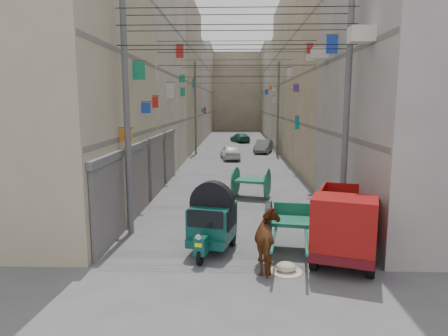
{
  "coord_description": "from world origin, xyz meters",
  "views": [
    {
      "loc": [
        0.05,
        -7.17,
        4.4
      ],
      "look_at": [
        -0.4,
        6.5,
        2.21
      ],
      "focal_mm": 32.0,
      "sensor_mm": 36.0,
      "label": 1
    }
  ],
  "objects_px": {
    "auto_rickshaw": "(212,220)",
    "distant_car_green": "(240,138)",
    "distant_car_grey": "(263,146)",
    "tonga_cart": "(291,226)",
    "second_cart": "(251,182)",
    "horse": "(270,241)",
    "distant_car_white": "(230,152)",
    "mini_truck": "(345,229)",
    "feed_sack": "(286,267)"
  },
  "relations": [
    {
      "from": "distant_car_green",
      "to": "mini_truck",
      "type": "bearing_deg",
      "value": 74.74
    },
    {
      "from": "feed_sack",
      "to": "distant_car_grey",
      "type": "bearing_deg",
      "value": 87.59
    },
    {
      "from": "mini_truck",
      "to": "feed_sack",
      "type": "bearing_deg",
      "value": -139.43
    },
    {
      "from": "tonga_cart",
      "to": "horse",
      "type": "xyz_separation_m",
      "value": [
        -0.74,
        -1.37,
        -0.02
      ]
    },
    {
      "from": "mini_truck",
      "to": "horse",
      "type": "relative_size",
      "value": 2.22
    },
    {
      "from": "auto_rickshaw",
      "to": "tonga_cart",
      "type": "distance_m",
      "value": 2.39
    },
    {
      "from": "mini_truck",
      "to": "feed_sack",
      "type": "distance_m",
      "value": 2.02
    },
    {
      "from": "second_cart",
      "to": "feed_sack",
      "type": "xyz_separation_m",
      "value": [
        0.63,
        -8.47,
        -0.63
      ]
    },
    {
      "from": "auto_rickshaw",
      "to": "distant_car_grey",
      "type": "xyz_separation_m",
      "value": [
        3.17,
        24.87,
        -0.36
      ]
    },
    {
      "from": "distant_car_green",
      "to": "distant_car_grey",
      "type": "bearing_deg",
      "value": 81.96
    },
    {
      "from": "horse",
      "to": "distant_car_white",
      "type": "bearing_deg",
      "value": -89.66
    },
    {
      "from": "auto_rickshaw",
      "to": "mini_truck",
      "type": "relative_size",
      "value": 0.6
    },
    {
      "from": "horse",
      "to": "distant_car_grey",
      "type": "relative_size",
      "value": 0.49
    },
    {
      "from": "horse",
      "to": "distant_car_green",
      "type": "xyz_separation_m",
      "value": [
        -0.53,
        36.37,
        -0.23
      ]
    },
    {
      "from": "second_cart",
      "to": "distant_car_white",
      "type": "relative_size",
      "value": 0.56
    },
    {
      "from": "feed_sack",
      "to": "distant_car_white",
      "type": "relative_size",
      "value": 0.16
    },
    {
      "from": "tonga_cart",
      "to": "feed_sack",
      "type": "relative_size",
      "value": 6.35
    },
    {
      "from": "auto_rickshaw",
      "to": "feed_sack",
      "type": "bearing_deg",
      "value": -23.95
    },
    {
      "from": "feed_sack",
      "to": "horse",
      "type": "bearing_deg",
      "value": 152.52
    },
    {
      "from": "auto_rickshaw",
      "to": "tonga_cart",
      "type": "bearing_deg",
      "value": 14.05
    },
    {
      "from": "auto_rickshaw",
      "to": "horse",
      "type": "xyz_separation_m",
      "value": [
        1.64,
        -1.3,
        -0.2
      ]
    },
    {
      "from": "auto_rickshaw",
      "to": "distant_car_green",
      "type": "distance_m",
      "value": 35.09
    },
    {
      "from": "horse",
      "to": "distant_car_grey",
      "type": "xyz_separation_m",
      "value": [
        1.53,
        26.17,
        -0.16
      ]
    },
    {
      "from": "auto_rickshaw",
      "to": "mini_truck",
      "type": "bearing_deg",
      "value": 0.05
    },
    {
      "from": "horse",
      "to": "distant_car_white",
      "type": "relative_size",
      "value": 0.52
    },
    {
      "from": "distant_car_grey",
      "to": "tonga_cart",
      "type": "bearing_deg",
      "value": -78.89
    },
    {
      "from": "horse",
      "to": "mini_truck",
      "type": "bearing_deg",
      "value": -170.79
    },
    {
      "from": "second_cart",
      "to": "distant_car_green",
      "type": "bearing_deg",
      "value": 106.45
    },
    {
      "from": "distant_car_white",
      "to": "distant_car_green",
      "type": "relative_size",
      "value": 0.95
    },
    {
      "from": "auto_rickshaw",
      "to": "tonga_cart",
      "type": "xyz_separation_m",
      "value": [
        2.38,
        0.07,
        -0.18
      ]
    },
    {
      "from": "auto_rickshaw",
      "to": "distant_car_green",
      "type": "relative_size",
      "value": 0.65
    },
    {
      "from": "horse",
      "to": "distant_car_white",
      "type": "xyz_separation_m",
      "value": [
        -1.43,
        21.62,
        -0.16
      ]
    },
    {
      "from": "auto_rickshaw",
      "to": "feed_sack",
      "type": "height_order",
      "value": "auto_rickshaw"
    },
    {
      "from": "tonga_cart",
      "to": "second_cart",
      "type": "xyz_separation_m",
      "value": [
        -0.96,
        6.89,
        -0.01
      ]
    },
    {
      "from": "tonga_cart",
      "to": "mini_truck",
      "type": "xyz_separation_m",
      "value": [
        1.37,
        -0.89,
        0.21
      ]
    },
    {
      "from": "horse",
      "to": "second_cart",
      "type": "bearing_deg",
      "value": -91.96
    },
    {
      "from": "second_cart",
      "to": "horse",
      "type": "xyz_separation_m",
      "value": [
        0.22,
        -8.25,
        -0.01
      ]
    },
    {
      "from": "second_cart",
      "to": "feed_sack",
      "type": "distance_m",
      "value": 8.52
    },
    {
      "from": "mini_truck",
      "to": "tonga_cart",
      "type": "bearing_deg",
      "value": 165.22
    },
    {
      "from": "feed_sack",
      "to": "second_cart",
      "type": "bearing_deg",
      "value": 94.29
    },
    {
      "from": "tonga_cart",
      "to": "mini_truck",
      "type": "bearing_deg",
      "value": -24.36
    },
    {
      "from": "distant_car_white",
      "to": "distant_car_grey",
      "type": "bearing_deg",
      "value": -130.96
    },
    {
      "from": "mini_truck",
      "to": "distant_car_grey",
      "type": "relative_size",
      "value": 1.1
    },
    {
      "from": "tonga_cart",
      "to": "distant_car_green",
      "type": "xyz_separation_m",
      "value": [
        -1.28,
        35.01,
        -0.24
      ]
    },
    {
      "from": "second_cart",
      "to": "distant_car_grey",
      "type": "bearing_deg",
      "value": 100.24
    },
    {
      "from": "second_cart",
      "to": "auto_rickshaw",
      "type": "bearing_deg",
      "value": -85.77
    },
    {
      "from": "second_cart",
      "to": "feed_sack",
      "type": "relative_size",
      "value": 3.6
    },
    {
      "from": "feed_sack",
      "to": "horse",
      "type": "distance_m",
      "value": 0.78
    },
    {
      "from": "feed_sack",
      "to": "distant_car_grey",
      "type": "xyz_separation_m",
      "value": [
        1.11,
        26.39,
        0.46
      ]
    },
    {
      "from": "feed_sack",
      "to": "distant_car_white",
      "type": "height_order",
      "value": "distant_car_white"
    }
  ]
}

